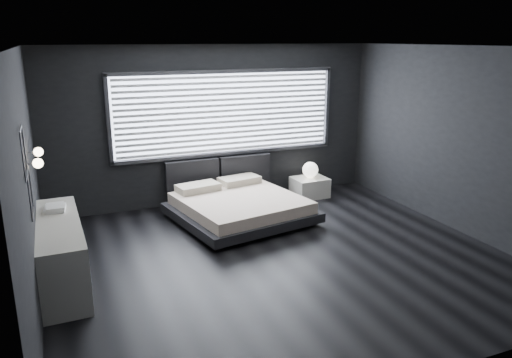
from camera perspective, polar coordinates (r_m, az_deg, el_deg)
name	(u,v)px	position (r m, az deg, el deg)	size (l,w,h in m)	color
room	(281,158)	(6.46, 2.88, 2.36)	(6.04, 6.00, 2.80)	black
window	(227,113)	(8.95, -3.35, 7.51)	(4.14, 0.09, 1.52)	white
headboard	(219,171)	(9.05, -4.25, 0.86)	(1.96, 0.16, 0.52)	black
sconce_near	(38,163)	(5.88, -23.68, 1.66)	(0.18, 0.11, 0.11)	silver
sconce_far	(38,152)	(6.46, -23.64, 2.86)	(0.18, 0.11, 0.11)	silver
wall_art_upper	(23,153)	(5.24, -25.04, 2.73)	(0.01, 0.48, 0.48)	#47474C
wall_art_lower	(30,193)	(5.60, -24.40, -1.43)	(0.01, 0.48, 0.48)	#47474C
bed	(239,206)	(8.20, -1.93, -3.12)	(2.32, 2.25, 0.52)	black
nightstand	(310,187)	(9.48, 6.15, -0.93)	(0.62, 0.52, 0.36)	silver
orb_lamp	(310,170)	(9.43, 6.22, 1.06)	(0.29, 0.29, 0.29)	white
dresser	(59,252)	(6.57, -21.57, -7.81)	(0.60, 1.98, 0.79)	silver
book_stack	(55,208)	(6.85, -22.00, -3.07)	(0.29, 0.36, 0.07)	silver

